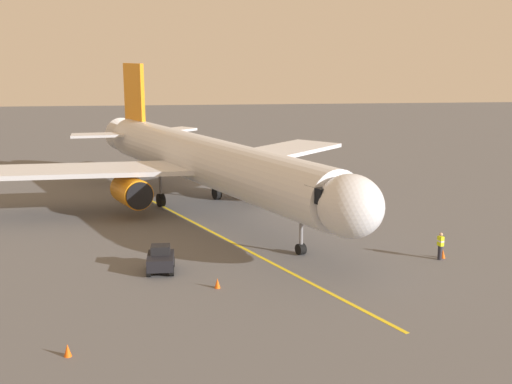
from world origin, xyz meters
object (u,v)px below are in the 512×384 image
object	(u,v)px
ground_crew_marshaller	(440,246)
ground_crew_wing_walker	(256,175)
safety_cone_nose_left	(217,283)
safety_cone_nose_right	(443,254)
airplane	(203,161)
tug_near_nose	(161,260)
safety_cone_wing_port	(68,350)

from	to	relation	value
ground_crew_marshaller	ground_crew_wing_walker	bearing A→B (deg)	-70.86
safety_cone_nose_left	safety_cone_nose_right	xyz separation A→B (m)	(-14.14, -3.55, 0.00)
safety_cone_nose_left	airplane	bearing A→B (deg)	-89.60
airplane	tug_near_nose	world-z (taller)	airplane
airplane	safety_cone_nose_right	xyz separation A→B (m)	(-14.26, 14.26, -3.73)
safety_cone_nose_right	safety_cone_wing_port	distance (m)	23.38
ground_crew_wing_walker	safety_cone_nose_left	distance (m)	28.32
airplane	ground_crew_wing_walker	xyz separation A→B (m)	(-5.44, -10.00, -3.12)
safety_cone_wing_port	airplane	bearing A→B (deg)	-104.59
ground_crew_marshaller	safety_cone_nose_left	size ratio (longest dim) A/B	3.11
ground_crew_marshaller	safety_cone_nose_left	world-z (taller)	ground_crew_marshaller
ground_crew_wing_walker	tug_near_nose	xyz separation A→B (m)	(8.42, 24.75, -0.18)
ground_crew_marshaller	tug_near_nose	distance (m)	16.94
ground_crew_marshaller	safety_cone_nose_right	xyz separation A→B (m)	(-0.32, -0.27, -0.61)
tug_near_nose	safety_cone_nose_right	bearing A→B (deg)	-178.37
ground_crew_wing_walker	safety_cone_nose_right	xyz separation A→B (m)	(-8.83, 24.26, -0.61)
ground_crew_wing_walker	safety_cone_nose_right	bearing A→B (deg)	110.00
ground_crew_marshaller	ground_crew_wing_walker	xyz separation A→B (m)	(8.51, -24.54, 0.00)
ground_crew_marshaller	ground_crew_wing_walker	size ratio (longest dim) A/B	1.00
ground_crew_wing_walker	safety_cone_wing_port	xyz separation A→B (m)	(11.94, 34.99, -0.61)
safety_cone_nose_left	ground_crew_marshaller	bearing A→B (deg)	-166.65
airplane	safety_cone_wing_port	size ratio (longest dim) A/B	69.26
ground_crew_wing_walker	safety_cone_wing_port	distance (m)	36.98
airplane	ground_crew_marshaller	world-z (taller)	airplane
safety_cone_nose_right	safety_cone_wing_port	bearing A→B (deg)	27.32
tug_near_nose	safety_cone_nose_left	distance (m)	4.39
ground_crew_marshaller	safety_cone_nose_left	distance (m)	14.22
airplane	safety_cone_wing_port	bearing A→B (deg)	75.41
safety_cone_nose_left	safety_cone_nose_right	bearing A→B (deg)	-165.90
safety_cone_wing_port	safety_cone_nose_left	bearing A→B (deg)	-132.74
airplane	safety_cone_nose_right	world-z (taller)	airplane
safety_cone_nose_left	safety_cone_nose_right	world-z (taller)	same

